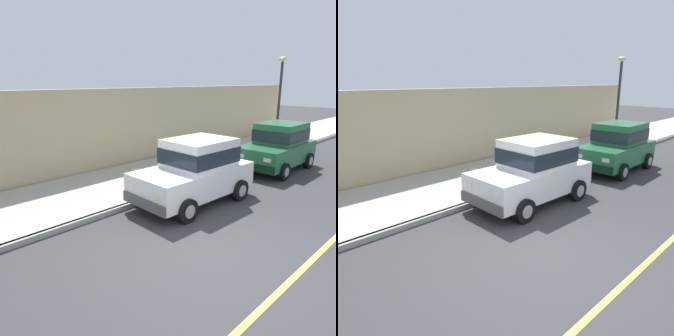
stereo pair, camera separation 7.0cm
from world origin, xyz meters
TOP-DOWN VIEW (x-y plane):
  - ground_plane at (0.00, 0.00)m, footprint 80.00×80.00m
  - curb at (-3.20, 0.00)m, footprint 0.16×64.00m
  - sidewalk at (-5.00, 0.00)m, footprint 3.60×64.00m
  - lane_centre_line at (1.60, 0.00)m, footprint 0.12×57.60m
  - car_white_hatchback at (-2.21, 2.09)m, footprint 2.04×3.85m
  - car_green_hatchback at (-2.17, 7.19)m, footprint 2.02×3.84m
  - dog_brown at (-4.75, 2.03)m, footprint 0.62×0.52m
  - street_lamp at (-3.55, 9.69)m, footprint 0.36×0.36m
  - building_facade at (-7.10, 6.14)m, footprint 0.50×20.00m

SIDE VIEW (x-z plane):
  - ground_plane at x=0.00m, z-range 0.00..0.00m
  - lane_centre_line at x=1.60m, z-range 0.00..0.01m
  - curb at x=-3.20m, z-range 0.00..0.14m
  - sidewalk at x=-5.00m, z-range 0.00..0.14m
  - dog_brown at x=-4.75m, z-range 0.18..0.67m
  - car_white_hatchback at x=-2.21m, z-range 0.04..1.92m
  - car_green_hatchback at x=-2.17m, z-range 0.04..1.92m
  - building_facade at x=-7.10m, z-range 0.00..3.21m
  - street_lamp at x=-3.55m, z-range 0.70..5.12m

